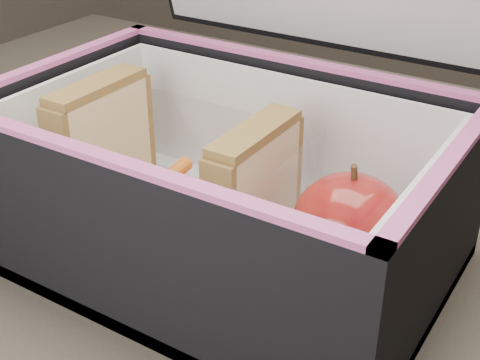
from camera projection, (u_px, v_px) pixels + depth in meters
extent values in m
cube|color=brown|center=(299.00, 250.00, 0.54)|extent=(1.20, 0.80, 0.03)
cube|color=#382D26|center=(117.00, 232.00, 1.24)|extent=(0.05, 0.05, 0.72)
cube|color=beige|center=(95.00, 143.00, 0.54)|extent=(0.01, 0.09, 0.09)
cube|color=#CA6B7A|center=(103.00, 149.00, 0.53)|extent=(0.01, 0.09, 0.09)
cube|color=beige|center=(110.00, 147.00, 0.53)|extent=(0.01, 0.09, 0.09)
cube|color=brown|center=(96.00, 86.00, 0.51)|extent=(0.03, 0.09, 0.01)
cube|color=beige|center=(245.00, 192.00, 0.47)|extent=(0.01, 0.09, 0.09)
cube|color=#CA6B7A|center=(254.00, 199.00, 0.47)|extent=(0.01, 0.08, 0.08)
cube|color=beige|center=(263.00, 198.00, 0.46)|extent=(0.01, 0.09, 0.09)
cube|color=brown|center=(255.00, 133.00, 0.44)|extent=(0.02, 0.09, 0.01)
cylinder|color=#CE551A|center=(174.00, 208.00, 0.53)|extent=(0.01, 0.10, 0.01)
cylinder|color=#CE551A|center=(179.00, 202.00, 0.51)|extent=(0.03, 0.10, 0.01)
cylinder|color=#CE551A|center=(154.00, 190.00, 0.51)|extent=(0.02, 0.10, 0.01)
cylinder|color=#CE551A|center=(135.00, 227.00, 0.50)|extent=(0.02, 0.10, 0.01)
cylinder|color=#CE551A|center=(191.00, 203.00, 0.51)|extent=(0.02, 0.10, 0.01)
cylinder|color=#CE551A|center=(195.00, 192.00, 0.50)|extent=(0.02, 0.10, 0.01)
cylinder|color=#CE551A|center=(145.00, 226.00, 0.50)|extent=(0.03, 0.10, 0.01)
cube|color=white|center=(350.00, 272.00, 0.46)|extent=(0.08, 0.08, 0.01)
ellipsoid|color=maroon|center=(349.00, 226.00, 0.44)|extent=(0.08, 0.08, 0.07)
cylinder|color=#48301A|center=(354.00, 173.00, 0.42)|extent=(0.00, 0.01, 0.01)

